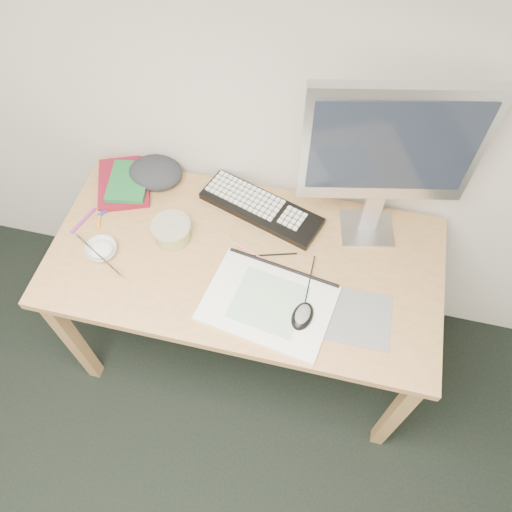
{
  "coord_description": "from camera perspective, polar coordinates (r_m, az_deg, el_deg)",
  "views": [
    {
      "loc": [
        0.48,
        0.5,
        2.25
      ],
      "look_at": [
        0.27,
        1.4,
        0.83
      ],
      "focal_mm": 35.0,
      "sensor_mm": 36.0,
      "label": 1
    }
  ],
  "objects": [
    {
      "name": "cloth_lump",
      "position": [
        2.02,
        -11.4,
        9.33
      ],
      "size": [
        0.18,
        0.15,
        0.07
      ],
      "primitive_type": "ellipsoid",
      "rotation": [
        0.0,
        0.0,
        0.03
      ],
      "color": "#272B2F",
      "rests_on": "desk"
    },
    {
      "name": "rice_bowl",
      "position": [
        1.86,
        -17.23,
        0.64
      ],
      "size": [
        0.14,
        0.14,
        0.04
      ],
      "primitive_type": "imported",
      "rotation": [
        0.0,
        0.0,
        0.26
      ],
      "color": "white",
      "rests_on": "desk"
    },
    {
      "name": "marker_purple",
      "position": [
        1.98,
        -19.15,
        3.88
      ],
      "size": [
        0.05,
        0.13,
        0.01
      ],
      "primitive_type": "cylinder",
      "rotation": [
        0.0,
        1.57,
        1.27
      ],
      "color": "purple",
      "rests_on": "desk"
    },
    {
      "name": "mousepad",
      "position": [
        1.7,
        11.45,
        -6.89
      ],
      "size": [
        0.23,
        0.21,
        0.0
      ],
      "primitive_type": "cube",
      "rotation": [
        0.0,
        0.0,
        0.01
      ],
      "color": "slate",
      "rests_on": "desk"
    },
    {
      "name": "chopsticks",
      "position": [
        1.83,
        -17.61,
        0.18
      ],
      "size": [
        0.23,
        0.14,
        0.02
      ],
      "primitive_type": "cylinder",
      "rotation": [
        0.0,
        1.57,
        -0.51
      ],
      "color": "#B1B1B3",
      "rests_on": "rice_bowl"
    },
    {
      "name": "book_green",
      "position": [
        2.01,
        -14.34,
        8.26
      ],
      "size": [
        0.18,
        0.23,
        0.02
      ],
      "primitive_type": "cube",
      "rotation": [
        0.0,
        0.0,
        0.17
      ],
      "color": "#1A6B32",
      "rests_on": "book_red"
    },
    {
      "name": "desk",
      "position": [
        1.85,
        -1.29,
        -1.7
      ],
      "size": [
        1.4,
        0.7,
        0.75
      ],
      "color": "tan",
      "rests_on": "ground"
    },
    {
      "name": "pencil_pink",
      "position": [
        1.79,
        -0.27,
        0.26
      ],
      "size": [
        0.17,
        0.07,
        0.01
      ],
      "primitive_type": "cylinder",
      "rotation": [
        0.0,
        1.57,
        -0.38
      ],
      "color": "pink",
      "rests_on": "desk"
    },
    {
      "name": "sketchpad",
      "position": [
        1.68,
        1.42,
        -5.38
      ],
      "size": [
        0.46,
        0.36,
        0.01
      ],
      "primitive_type": "cube",
      "rotation": [
        0.0,
        0.0,
        -0.16
      ],
      "color": "white",
      "rests_on": "desk"
    },
    {
      "name": "mouse",
      "position": [
        1.64,
        5.35,
        -6.67
      ],
      "size": [
        0.09,
        0.12,
        0.04
      ],
      "primitive_type": "ellipsoid",
      "rotation": [
        0.0,
        0.0,
        -0.19
      ],
      "color": "black",
      "rests_on": "sketchpad"
    },
    {
      "name": "marker_orange",
      "position": [
        1.98,
        -17.46,
        4.49
      ],
      "size": [
        0.05,
        0.13,
        0.01
      ],
      "primitive_type": "cylinder",
      "rotation": [
        0.0,
        1.57,
        1.88
      ],
      "color": "orange",
      "rests_on": "desk"
    },
    {
      "name": "marker_blue",
      "position": [
        1.99,
        -15.96,
        5.61
      ],
      "size": [
        0.09,
        0.13,
        0.01
      ],
      "primitive_type": "cylinder",
      "rotation": [
        0.0,
        1.57,
        1.04
      ],
      "color": "#212BB6",
      "rests_on": "desk"
    },
    {
      "name": "pencil_tan",
      "position": [
        1.79,
        -2.08,
        0.29
      ],
      "size": [
        0.12,
        0.16,
        0.01
      ],
      "primitive_type": "cylinder",
      "rotation": [
        0.0,
        1.57,
        -0.94
      ],
      "color": "tan",
      "rests_on": "desk"
    },
    {
      "name": "pencil_black",
      "position": [
        1.79,
        2.11,
        0.15
      ],
      "size": [
        0.16,
        0.05,
        0.01
      ],
      "primitive_type": "cylinder",
      "rotation": [
        0.0,
        1.57,
        0.29
      ],
      "color": "black",
      "rests_on": "desk"
    },
    {
      "name": "book_red",
      "position": [
        2.04,
        -14.85,
        8.08
      ],
      "size": [
        0.27,
        0.31,
        0.03
      ],
      "primitive_type": "cube",
      "rotation": [
        0.0,
        0.0,
        0.38
      ],
      "color": "maroon",
      "rests_on": "desk"
    },
    {
      "name": "monitor",
      "position": [
        1.6,
        15.11,
        11.53
      ],
      "size": [
        0.55,
        0.21,
        0.64
      ],
      "rotation": [
        0.0,
        0.0,
        0.21
      ],
      "color": "silver",
      "rests_on": "desk"
    },
    {
      "name": "fruit_tub",
      "position": [
        1.83,
        -9.58,
        2.84
      ],
      "size": [
        0.16,
        0.16,
        0.07
      ],
      "primitive_type": "cylinder",
      "rotation": [
        0.0,
        0.0,
        -0.11
      ],
      "color": "gold",
      "rests_on": "desk"
    },
    {
      "name": "keyboard",
      "position": [
        1.89,
        0.59,
        5.47
      ],
      "size": [
        0.49,
        0.29,
        0.03
      ],
      "primitive_type": "cube",
      "rotation": [
        0.0,
        0.0,
        -0.32
      ],
      "color": "black",
      "rests_on": "desk"
    }
  ]
}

